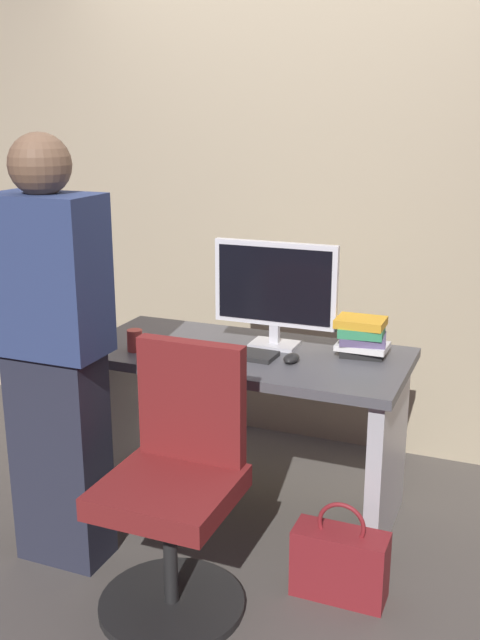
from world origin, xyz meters
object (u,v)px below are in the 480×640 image
object	(u,v)px
person_at_desk	(54,355)
monitor	(275,289)
desk	(244,401)
cup_near_keyboard	(135,340)
book_stack	(362,336)
keyboard	(227,351)
handbag	(340,563)
office_chair	(176,492)
mouse	(291,358)

from	to	relation	value
person_at_desk	monitor	distance (m)	0.96
desk	cup_near_keyboard	bearing A→B (deg)	-158.25
book_stack	cup_near_keyboard	bearing A→B (deg)	-161.51
monitor	book_stack	world-z (taller)	monitor
cup_near_keyboard	keyboard	bearing A→B (deg)	16.73
keyboard	handbag	bearing A→B (deg)	-31.83
desk	office_chair	size ratio (longest dim) A/B	1.46
office_chair	monitor	bearing A→B (deg)	85.25
keyboard	cup_near_keyboard	bearing A→B (deg)	-161.27
cup_near_keyboard	book_stack	xyz separation A→B (m)	(0.90, 0.30, 0.04)
office_chair	monitor	xyz separation A→B (m)	(0.07, 0.82, 0.55)
person_at_desk	handbag	xyz separation A→B (m)	(1.07, 0.15, -0.70)
monitor	cup_near_keyboard	xyz separation A→B (m)	(-0.53, -0.28, -0.21)
cup_near_keyboard	handbag	world-z (taller)	cup_near_keyboard
keyboard	cup_near_keyboard	world-z (taller)	cup_near_keyboard
office_chair	person_at_desk	bearing A→B (deg)	171.35
cup_near_keyboard	handbag	xyz separation A→B (m)	(0.99, -0.30, -0.64)
office_chair	mouse	distance (m)	0.75
book_stack	mouse	bearing A→B (deg)	-141.72
office_chair	keyboard	world-z (taller)	office_chair
monitor	handbag	xyz separation A→B (m)	(0.47, -0.58, -0.85)
monitor	cup_near_keyboard	distance (m)	0.63
cup_near_keyboard	book_stack	bearing A→B (deg)	18.49
monitor	handbag	bearing A→B (deg)	-51.32
cup_near_keyboard	book_stack	distance (m)	0.95
mouse	cup_near_keyboard	world-z (taller)	cup_near_keyboard
desk	cup_near_keyboard	size ratio (longest dim) A/B	14.92
monitor	mouse	world-z (taller)	monitor
office_chair	monitor	size ratio (longest dim) A/B	1.74
person_at_desk	monitor	xyz separation A→B (m)	(0.60, 0.73, 0.14)
desk	book_stack	size ratio (longest dim) A/B	6.33
mouse	cup_near_keyboard	bearing A→B (deg)	-170.52
desk	office_chair	distance (m)	0.71
desk	monitor	size ratio (longest dim) A/B	2.55
cup_near_keyboard	handbag	distance (m)	1.22
desk	book_stack	world-z (taller)	book_stack
keyboard	book_stack	world-z (taller)	book_stack
monitor	mouse	size ratio (longest dim) A/B	5.40
mouse	handbag	xyz separation A→B (m)	(0.33, -0.41, -0.61)
desk	handbag	world-z (taller)	desk
monitor	handbag	world-z (taller)	monitor
person_at_desk	mouse	world-z (taller)	person_at_desk
handbag	monitor	bearing A→B (deg)	128.68
monitor	handbag	distance (m)	1.13
person_at_desk	handbag	bearing A→B (deg)	8.11
handbag	book_stack	bearing A→B (deg)	98.41
mouse	cup_near_keyboard	distance (m)	0.67
mouse	cup_near_keyboard	size ratio (longest dim) A/B	1.08
mouse	book_stack	distance (m)	0.32
cup_near_keyboard	handbag	size ratio (longest dim) A/B	0.24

